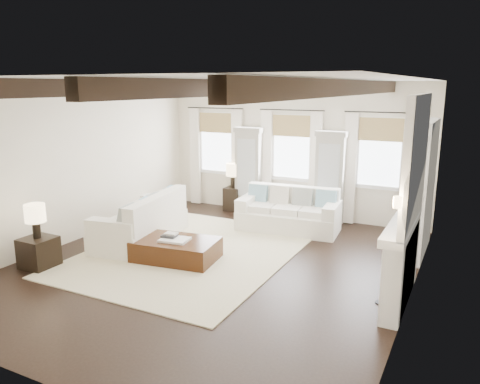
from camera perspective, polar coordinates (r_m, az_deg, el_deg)
The scene contains 15 objects.
ground at distance 8.39m, azimuth -3.10°, elevation -8.92°, with size 7.50×7.50×0.00m, color black.
room_shell at distance 8.35m, azimuth 4.31°, elevation 4.43°, with size 6.54×7.54×3.22m.
area_rug at distance 9.01m, azimuth -5.96°, elevation -7.32°, with size 3.63×4.61×0.02m, color beige.
sofa_back at distance 10.32m, azimuth 6.01°, elevation -2.58°, with size 2.25×1.18×0.93m.
sofa_left at distance 9.67m, azimuth -11.66°, elevation -3.65°, with size 1.38×2.43×0.98m.
ottoman at distance 8.63m, azimuth -7.78°, elevation -7.01°, with size 1.47×0.92×0.39m, color black.
tray at distance 8.52m, azimuth -7.96°, elevation -5.77°, with size 0.50×0.38×0.04m, color white.
book_lower at distance 8.61m, azimuth -8.61°, elevation -5.30°, with size 0.26×0.20×0.04m, color #262628.
book_upper at distance 8.62m, azimuth -8.39°, elevation -5.04°, with size 0.22×0.17×0.03m, color beige.
side_table_front at distance 8.93m, azimuth -23.31°, elevation -6.78°, with size 0.53×0.53×0.53m, color black.
lamp_front at distance 8.74m, azimuth -23.70°, elevation -2.60°, with size 0.35×0.35×0.60m.
side_table_back at distance 11.84m, azimuth -0.83°, elevation -0.85°, with size 0.40×0.40×0.60m, color black.
lamp_back at distance 11.69m, azimuth -0.84°, elevation 2.57°, with size 0.36×0.36×0.62m.
candlestick_near at distance 7.19m, azimuth 16.90°, elevation -10.61°, with size 0.15×0.15×0.75m.
candlestick_far at distance 7.65m, azimuth 17.63°, elevation -8.90°, with size 0.17×0.17×0.85m.
Camera 1 is at (3.93, -6.72, 3.11)m, focal length 35.00 mm.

